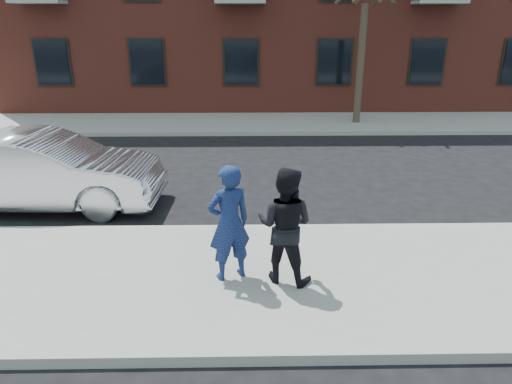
{
  "coord_description": "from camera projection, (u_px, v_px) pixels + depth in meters",
  "views": [
    {
      "loc": [
        0.36,
        -6.2,
        3.7
      ],
      "look_at": [
        0.48,
        0.4,
        1.25
      ],
      "focal_mm": 32.0,
      "sensor_mm": 36.0,
      "label": 1
    }
  ],
  "objects": [
    {
      "name": "far_sidewalk",
      "position": [
        239.0,
        123.0,
        17.61
      ],
      "size": [
        50.0,
        3.5,
        0.15
      ],
      "primitive_type": "cube",
      "color": "gray",
      "rests_on": "ground"
    },
    {
      "name": "man_peacoat",
      "position": [
        285.0,
        225.0,
        6.46
      ],
      "size": [
        1.02,
        0.91,
        1.72
      ],
      "rotation": [
        0.0,
        0.0,
        2.76
      ],
      "color": "black",
      "rests_on": "near_sidewalk"
    },
    {
      "name": "silver_sedan",
      "position": [
        43.0,
        171.0,
        9.49
      ],
      "size": [
        4.91,
        1.83,
        1.6
      ],
      "primitive_type": "imported",
      "rotation": [
        0.0,
        0.0,
        1.54
      ],
      "color": "silver",
      "rests_on": "ground"
    },
    {
      "name": "near_sidewalk",
      "position": [
        225.0,
        281.0,
        6.83
      ],
      "size": [
        50.0,
        3.5,
        0.15
      ],
      "primitive_type": "cube",
      "color": "gray",
      "rests_on": "ground"
    },
    {
      "name": "man_hoodie",
      "position": [
        229.0,
        223.0,
        6.5
      ],
      "size": [
        0.75,
        0.64,
        1.74
      ],
      "rotation": [
        0.0,
        0.0,
        3.55
      ],
      "color": "navy",
      "rests_on": "near_sidewalk"
    },
    {
      "name": "ground",
      "position": [
        226.0,
        276.0,
        7.09
      ],
      "size": [
        100.0,
        100.0,
        0.0
      ],
      "primitive_type": "plane",
      "color": "black",
      "rests_on": "ground"
    },
    {
      "name": "near_curb",
      "position": [
        229.0,
        230.0,
        8.52
      ],
      "size": [
        50.0,
        0.1,
        0.15
      ],
      "primitive_type": "cube",
      "color": "#999691",
      "rests_on": "ground"
    },
    {
      "name": "far_curb",
      "position": [
        238.0,
        134.0,
        15.93
      ],
      "size": [
        50.0,
        0.1,
        0.15
      ],
      "primitive_type": "cube",
      "color": "#999691",
      "rests_on": "ground"
    }
  ]
}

